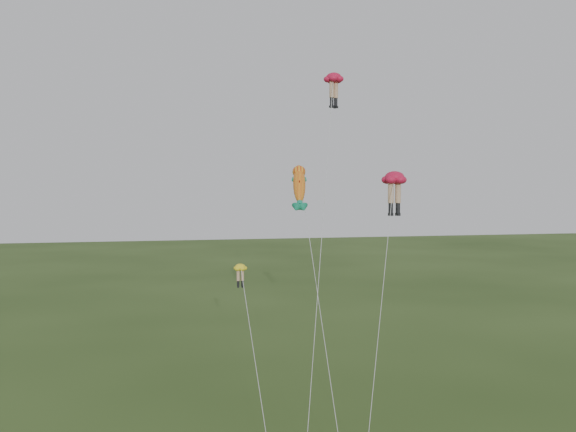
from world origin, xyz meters
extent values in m
ellipsoid|color=red|center=(4.69, 8.78, 21.47)|extent=(1.89, 1.89, 0.69)
cylinder|color=tan|center=(4.51, 8.67, 20.66)|extent=(0.30, 0.30, 1.05)
cylinder|color=black|center=(4.51, 8.67, 19.88)|extent=(0.24, 0.24, 0.52)
cube|color=black|center=(4.51, 8.67, 19.54)|extent=(0.31, 0.35, 0.15)
cylinder|color=tan|center=(4.87, 8.89, 20.66)|extent=(0.30, 0.30, 1.05)
cylinder|color=black|center=(4.87, 8.89, 19.88)|extent=(0.24, 0.24, 0.52)
cube|color=black|center=(4.87, 8.89, 19.54)|extent=(0.31, 0.35, 0.15)
cylinder|color=silver|center=(2.39, 3.79, 11.01)|extent=(4.64, 10.01, 21.60)
ellipsoid|color=red|center=(6.95, 3.76, 14.73)|extent=(1.69, 1.69, 0.79)
cylinder|color=tan|center=(6.71, 3.74, 13.80)|extent=(0.35, 0.35, 1.20)
cylinder|color=black|center=(6.71, 3.74, 12.90)|extent=(0.27, 0.27, 0.60)
cube|color=black|center=(6.71, 3.74, 12.51)|extent=(0.22, 0.36, 0.17)
cylinder|color=tan|center=(7.19, 3.78, 13.80)|extent=(0.35, 0.35, 1.20)
cylinder|color=black|center=(7.19, 3.78, 12.90)|extent=(0.27, 0.27, 0.60)
cube|color=black|center=(7.19, 3.78, 12.51)|extent=(0.22, 0.36, 0.17)
cylinder|color=silver|center=(4.90, 0.62, 7.67)|extent=(4.14, 6.32, 14.91)
ellipsoid|color=yellow|center=(-2.30, 4.75, 9.46)|extent=(0.84, 0.84, 0.41)
cylinder|color=tan|center=(-2.43, 4.75, 8.97)|extent=(0.18, 0.18, 0.63)
cylinder|color=black|center=(-2.43, 4.75, 8.50)|extent=(0.14, 0.14, 0.31)
cube|color=black|center=(-2.43, 4.75, 8.30)|extent=(0.11, 0.18, 0.09)
cylinder|color=tan|center=(-2.17, 4.76, 8.97)|extent=(0.18, 0.18, 0.63)
cylinder|color=black|center=(-2.17, 4.76, 8.50)|extent=(0.14, 0.14, 0.31)
cube|color=black|center=(-2.17, 4.76, 8.30)|extent=(0.11, 0.18, 0.09)
cylinder|color=silver|center=(-2.20, 0.55, 4.94)|extent=(0.23, 8.42, 9.46)
ellipsoid|color=#FBA91F|center=(1.98, 7.47, 14.40)|extent=(1.44, 2.73, 2.96)
sphere|color=#FBA91F|center=(1.98, 7.47, 14.40)|extent=(1.15, 1.43, 1.26)
cone|color=#158E69|center=(1.98, 7.47, 14.40)|extent=(0.95, 1.34, 1.17)
cone|color=#158E69|center=(1.98, 7.47, 14.40)|extent=(0.95, 1.34, 1.17)
cone|color=#158E69|center=(1.98, 7.47, 14.40)|extent=(0.54, 0.75, 0.65)
cone|color=#158E69|center=(1.98, 7.47, 14.40)|extent=(0.54, 0.75, 0.65)
cone|color=#BB3613|center=(1.98, 7.47, 14.40)|extent=(0.57, 0.74, 0.65)
cylinder|color=silver|center=(1.82, 2.48, 7.31)|extent=(0.36, 10.01, 14.20)
camera|label=1|loc=(-8.30, -32.31, 13.94)|focal=40.00mm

